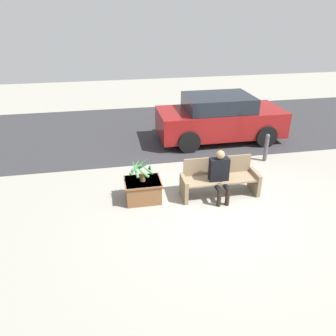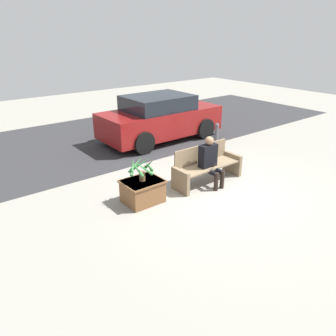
{
  "view_description": "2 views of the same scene",
  "coord_description": "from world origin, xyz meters",
  "px_view_note": "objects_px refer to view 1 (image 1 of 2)",
  "views": [
    {
      "loc": [
        -2.39,
        -6.05,
        4.22
      ],
      "look_at": [
        -1.08,
        0.79,
        0.75
      ],
      "focal_mm": 35.0,
      "sensor_mm": 36.0,
      "label": 1
    },
    {
      "loc": [
        -5.27,
        -4.77,
        3.53
      ],
      "look_at": [
        -1.02,
        0.65,
        0.66
      ],
      "focal_mm": 35.0,
      "sensor_mm": 36.0,
      "label": 2
    }
  ],
  "objects_px": {
    "bench": "(219,179)",
    "bollard_post": "(266,147)",
    "potted_plant": "(142,169)",
    "person_seated": "(220,173)",
    "planter_box": "(143,190)",
    "parked_car": "(220,118)"
  },
  "relations": [
    {
      "from": "potted_plant",
      "to": "person_seated",
      "type": "bearing_deg",
      "value": -8.83
    },
    {
      "from": "person_seated",
      "to": "potted_plant",
      "type": "distance_m",
      "value": 1.83
    },
    {
      "from": "person_seated",
      "to": "bollard_post",
      "type": "height_order",
      "value": "person_seated"
    },
    {
      "from": "parked_car",
      "to": "person_seated",
      "type": "bearing_deg",
      "value": -108.74
    },
    {
      "from": "bench",
      "to": "parked_car",
      "type": "xyz_separation_m",
      "value": [
        1.19,
        3.52,
        0.35
      ]
    },
    {
      "from": "bench",
      "to": "bollard_post",
      "type": "xyz_separation_m",
      "value": [
        2.0,
        1.59,
        0.02
      ]
    },
    {
      "from": "parked_car",
      "to": "bollard_post",
      "type": "xyz_separation_m",
      "value": [
        0.81,
        -1.93,
        -0.33
      ]
    },
    {
      "from": "potted_plant",
      "to": "parked_car",
      "type": "distance_m",
      "value": 4.6
    },
    {
      "from": "bollard_post",
      "to": "potted_plant",
      "type": "bearing_deg",
      "value": -158.85
    },
    {
      "from": "planter_box",
      "to": "parked_car",
      "type": "distance_m",
      "value": 4.63
    },
    {
      "from": "potted_plant",
      "to": "parked_car",
      "type": "relative_size",
      "value": 0.15
    },
    {
      "from": "potted_plant",
      "to": "parked_car",
      "type": "bearing_deg",
      "value": 48.23
    },
    {
      "from": "person_seated",
      "to": "potted_plant",
      "type": "relative_size",
      "value": 1.99
    },
    {
      "from": "bench",
      "to": "potted_plant",
      "type": "xyz_separation_m",
      "value": [
        -1.88,
        0.09,
        0.39
      ]
    },
    {
      "from": "planter_box",
      "to": "potted_plant",
      "type": "xyz_separation_m",
      "value": [
        -0.01,
        0.01,
        0.54
      ]
    },
    {
      "from": "person_seated",
      "to": "parked_car",
      "type": "distance_m",
      "value": 3.92
    },
    {
      "from": "person_seated",
      "to": "potted_plant",
      "type": "xyz_separation_m",
      "value": [
        -1.8,
        0.28,
        0.13
      ]
    },
    {
      "from": "bench",
      "to": "bollard_post",
      "type": "relative_size",
      "value": 2.21
    },
    {
      "from": "bench",
      "to": "planter_box",
      "type": "height_order",
      "value": "bench"
    },
    {
      "from": "potted_plant",
      "to": "bollard_post",
      "type": "relative_size",
      "value": 0.73
    },
    {
      "from": "parked_car",
      "to": "planter_box",
      "type": "bearing_deg",
      "value": -131.6
    },
    {
      "from": "planter_box",
      "to": "bench",
      "type": "bearing_deg",
      "value": -2.44
    }
  ]
}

